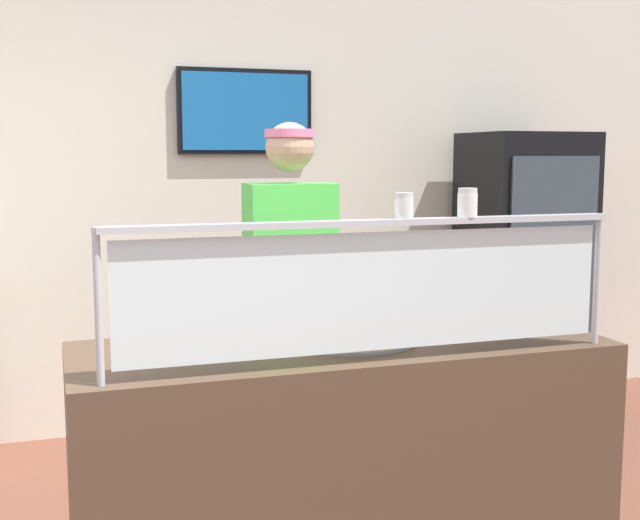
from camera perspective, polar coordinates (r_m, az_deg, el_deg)
ground_plane at (r=3.84m, az=-1.96°, el=-17.60°), size 12.00×12.00×0.00m
shop_rear_unit at (r=4.90m, az=-6.86°, el=4.26°), size 6.32×0.13×2.70m
serving_counter at (r=3.08m, az=1.58°, el=-14.49°), size 1.92×0.69×0.95m
sneeze_guard at (r=2.62m, az=3.77°, el=-0.95°), size 1.74×0.06×0.47m
pizza_tray at (r=2.99m, az=2.11°, el=-5.27°), size 0.51×0.51×0.04m
pizza_server at (r=2.98m, az=3.05°, el=-4.88°), size 0.12×0.29×0.01m
parmesan_shaker at (r=2.64m, az=5.93°, el=3.69°), size 0.06×0.06×0.08m
pepper_flake_shaker at (r=2.74m, az=10.30°, el=3.86°), size 0.07×0.07×0.10m
worker_figure at (r=3.56m, az=-1.99°, el=-2.58°), size 0.41×0.50×1.76m
drink_fridge at (r=5.22m, az=14.06°, el=-1.01°), size 0.68×0.63×1.76m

